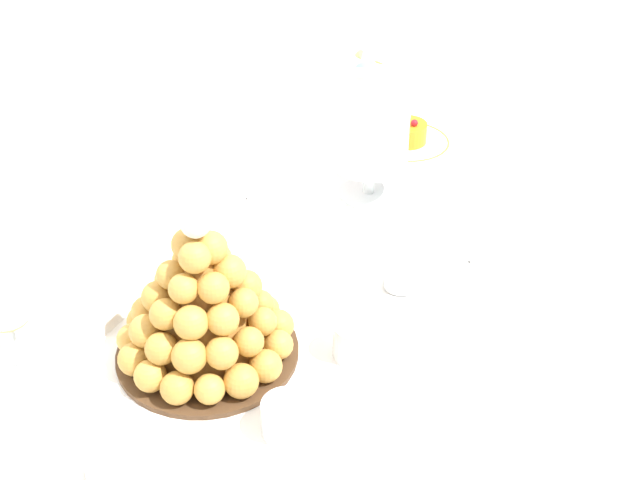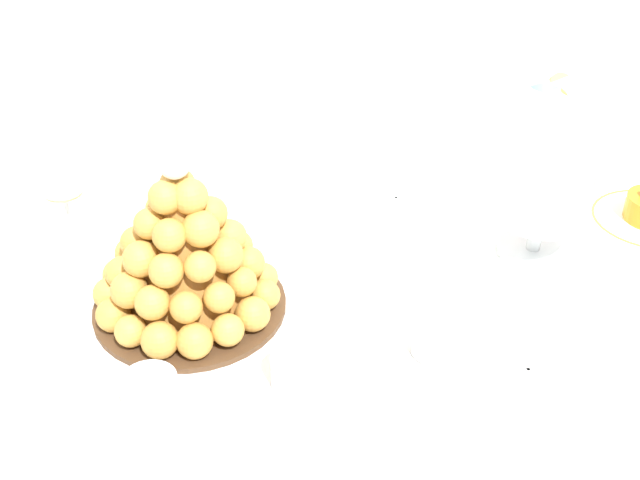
{
  "view_description": "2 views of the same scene",
  "coord_description": "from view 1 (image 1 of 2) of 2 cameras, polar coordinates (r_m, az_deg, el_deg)",
  "views": [
    {
      "loc": [
        -0.98,
        -0.51,
        1.59
      ],
      "look_at": [
        -0.05,
        -0.02,
        0.87
      ],
      "focal_mm": 48.44,
      "sensor_mm": 36.0,
      "label": 1
    },
    {
      "loc": [
        -0.36,
        -0.81,
        1.46
      ],
      "look_at": [
        -0.09,
        0.03,
        0.87
      ],
      "focal_mm": 45.96,
      "sensor_mm": 36.0,
      "label": 2
    }
  ],
  "objects": [
    {
      "name": "croquembouche",
      "position": [
        1.14,
        -7.76,
        -4.28
      ],
      "size": [
        0.25,
        0.25,
        0.23
      ],
      "color": "#4C331E",
      "rests_on": "serving_tray"
    },
    {
      "name": "fruit_tart_plate",
      "position": [
        1.72,
        5.71,
        6.76
      ],
      "size": [
        0.18,
        0.18,
        0.06
      ],
      "color": "white",
      "rests_on": "buffet_table"
    },
    {
      "name": "wine_glass",
      "position": [
        1.18,
        -20.08,
        -4.13
      ],
      "size": [
        0.08,
        0.08,
        0.15
      ],
      "color": "silver",
      "rests_on": "buffet_table"
    },
    {
      "name": "serving_tray",
      "position": [
        1.19,
        -5.1,
        -8.0
      ],
      "size": [
        0.69,
        0.42,
        0.02
      ],
      "color": "white",
      "rests_on": "buffet_table"
    },
    {
      "name": "creme_brulee_ramekin",
      "position": [
        1.07,
        -12.74,
        -13.8
      ],
      "size": [
        0.1,
        0.1,
        0.02
      ],
      "color": "white",
      "rests_on": "serving_tray"
    },
    {
      "name": "macaron_goblet",
      "position": [
        1.47,
        3.4,
        8.23
      ],
      "size": [
        0.13,
        0.13,
        0.27
      ],
      "color": "white",
      "rests_on": "buffet_table"
    },
    {
      "name": "dessert_cup_mid_left",
      "position": [
        1.08,
        -2.2,
        -11.72
      ],
      "size": [
        0.06,
        0.06,
        0.05
      ],
      "color": "silver",
      "rests_on": "serving_tray"
    },
    {
      "name": "dessert_cup_centre",
      "position": [
        1.18,
        2.27,
        -6.68
      ],
      "size": [
        0.06,
        0.06,
        0.05
      ],
      "color": "silver",
      "rests_on": "serving_tray"
    },
    {
      "name": "buffet_table",
      "position": [
        1.43,
        0.17,
        -4.97
      ],
      "size": [
        1.48,
        0.87,
        0.78
      ],
      "color": "brown",
      "rests_on": "ground_plane"
    },
    {
      "name": "dessert_cup_mid_right",
      "position": [
        1.3,
        5.51,
        -1.98
      ],
      "size": [
        0.05,
        0.05,
        0.06
      ],
      "color": "silver",
      "rests_on": "serving_tray"
    }
  ]
}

